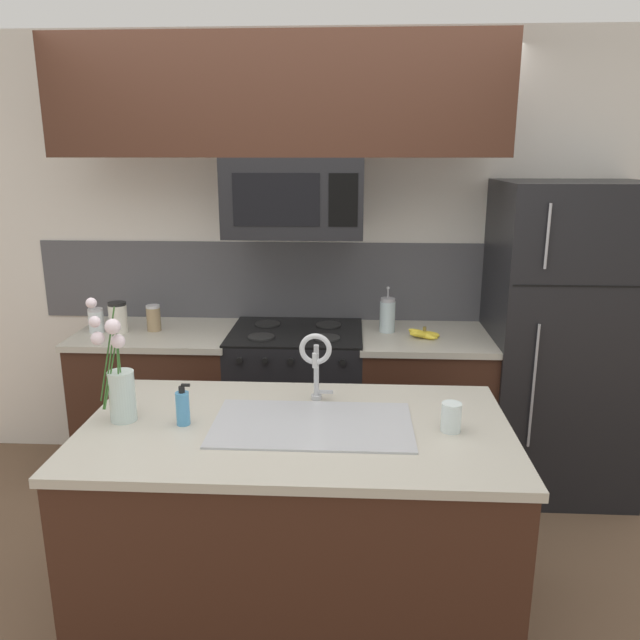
# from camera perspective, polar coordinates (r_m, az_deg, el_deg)

# --- Properties ---
(ground_plane) EXTENTS (10.00, 10.00, 0.00)m
(ground_plane) POSITION_cam_1_polar(r_m,az_deg,el_deg) (3.19, -3.60, -21.84)
(ground_plane) COLOR brown
(rear_partition) EXTENTS (5.20, 0.10, 2.60)m
(rear_partition) POSITION_cam_1_polar(r_m,az_deg,el_deg) (3.86, 2.71, 5.87)
(rear_partition) COLOR silver
(rear_partition) RESTS_ON ground
(splash_band) EXTENTS (3.23, 0.01, 0.48)m
(splash_band) POSITION_cam_1_polar(r_m,az_deg,el_deg) (3.85, -1.80, 3.58)
(splash_band) COLOR #4C4C51
(splash_band) RESTS_ON rear_partition
(back_counter_left) EXTENTS (0.90, 0.65, 0.91)m
(back_counter_left) POSITION_cam_1_polar(r_m,az_deg,el_deg) (3.90, -14.28, -7.40)
(back_counter_left) COLOR #381E14
(back_counter_left) RESTS_ON ground
(back_counter_right) EXTENTS (0.75, 0.65, 0.91)m
(back_counter_right) POSITION_cam_1_polar(r_m,az_deg,el_deg) (3.76, 9.33, -8.02)
(back_counter_right) COLOR #381E14
(back_counter_right) RESTS_ON ground
(stove_range) EXTENTS (0.76, 0.64, 0.93)m
(stove_range) POSITION_cam_1_polar(r_m,az_deg,el_deg) (3.74, -2.13, -7.81)
(stove_range) COLOR black
(stove_range) RESTS_ON ground
(microwave) EXTENTS (0.74, 0.40, 0.42)m
(microwave) POSITION_cam_1_polar(r_m,az_deg,el_deg) (3.44, -2.37, 11.15)
(microwave) COLOR black
(upper_cabinet_band) EXTENTS (2.36, 0.34, 0.60)m
(upper_cabinet_band) POSITION_cam_1_polar(r_m,az_deg,el_deg) (3.42, -3.84, 19.65)
(upper_cabinet_band) COLOR #381E14
(refrigerator) EXTENTS (0.80, 0.74, 1.77)m
(refrigerator) POSITION_cam_1_polar(r_m,az_deg,el_deg) (3.79, 21.10, -1.74)
(refrigerator) COLOR black
(refrigerator) RESTS_ON ground
(storage_jar_tall) EXTENTS (0.09, 0.09, 0.14)m
(storage_jar_tall) POSITION_cam_1_polar(r_m,az_deg,el_deg) (3.82, -19.79, -0.04)
(storage_jar_tall) COLOR silver
(storage_jar_tall) RESTS_ON back_counter_left
(storage_jar_medium) EXTENTS (0.10, 0.10, 0.18)m
(storage_jar_medium) POSITION_cam_1_polar(r_m,az_deg,el_deg) (3.77, -17.98, 0.24)
(storage_jar_medium) COLOR silver
(storage_jar_medium) RESTS_ON back_counter_left
(storage_jar_short) EXTENTS (0.08, 0.08, 0.15)m
(storage_jar_short) POSITION_cam_1_polar(r_m,az_deg,el_deg) (3.75, -14.97, 0.18)
(storage_jar_short) COLOR #997F5B
(storage_jar_short) RESTS_ON back_counter_left
(banana_bunch) EXTENTS (0.19, 0.13, 0.08)m
(banana_bunch) POSITION_cam_1_polar(r_m,az_deg,el_deg) (3.54, 9.52, -1.30)
(banana_bunch) COLOR yellow
(banana_bunch) RESTS_ON back_counter_right
(french_press) EXTENTS (0.09, 0.09, 0.27)m
(french_press) POSITION_cam_1_polar(r_m,az_deg,el_deg) (3.62, 6.18, 0.45)
(french_press) COLOR silver
(french_press) RESTS_ON back_counter_right
(island_counter) EXTENTS (1.63, 0.90, 0.91)m
(island_counter) POSITION_cam_1_polar(r_m,az_deg,el_deg) (2.64, -2.08, -18.59)
(island_counter) COLOR #381E14
(island_counter) RESTS_ON ground
(kitchen_sink) EXTENTS (0.76, 0.44, 0.16)m
(kitchen_sink) POSITION_cam_1_polar(r_m,az_deg,el_deg) (2.44, -0.70, -11.08)
(kitchen_sink) COLOR #ADAFB5
(kitchen_sink) RESTS_ON island_counter
(sink_faucet) EXTENTS (0.14, 0.14, 0.31)m
(sink_faucet) POSITION_cam_1_polar(r_m,az_deg,el_deg) (2.54, -0.38, -3.49)
(sink_faucet) COLOR #B7BABF
(sink_faucet) RESTS_ON island_counter
(dish_soap_bottle) EXTENTS (0.06, 0.05, 0.16)m
(dish_soap_bottle) POSITION_cam_1_polar(r_m,az_deg,el_deg) (2.45, -12.44, -7.83)
(dish_soap_bottle) COLOR #4C93C6
(dish_soap_bottle) RESTS_ON island_counter
(drinking_glass) EXTENTS (0.08, 0.08, 0.11)m
(drinking_glass) POSITION_cam_1_polar(r_m,az_deg,el_deg) (2.39, 11.90, -8.68)
(drinking_glass) COLOR silver
(drinking_glass) RESTS_ON island_counter
(flower_vase) EXTENTS (0.17, 0.13, 0.48)m
(flower_vase) POSITION_cam_1_polar(r_m,az_deg,el_deg) (2.51, -17.87, -5.74)
(flower_vase) COLOR silver
(flower_vase) RESTS_ON island_counter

